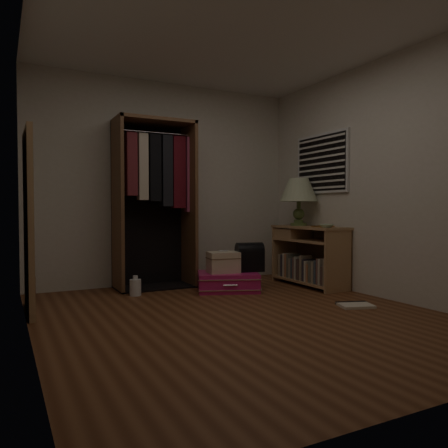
# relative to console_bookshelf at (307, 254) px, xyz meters

# --- Properties ---
(ground) EXTENTS (4.00, 4.00, 0.00)m
(ground) POSITION_rel_console_bookshelf_xyz_m (-1.53, -1.04, -0.39)
(ground) COLOR brown
(ground) RESTS_ON ground
(room_walls) EXTENTS (3.52, 4.02, 2.60)m
(room_walls) POSITION_rel_console_bookshelf_xyz_m (-1.46, -1.00, 1.11)
(room_walls) COLOR beige
(room_walls) RESTS_ON ground
(console_bookshelf) EXTENTS (0.42, 1.12, 0.75)m
(console_bookshelf) POSITION_rel_console_bookshelf_xyz_m (0.00, 0.00, 0.00)
(console_bookshelf) COLOR #A97C51
(console_bookshelf) RESTS_ON ground
(open_wardrobe) EXTENTS (0.99, 0.50, 2.05)m
(open_wardrobe) POSITION_rel_console_bookshelf_xyz_m (-1.76, 0.73, 0.82)
(open_wardrobe) COLOR brown
(open_wardrobe) RESTS_ON ground
(floor_mirror) EXTENTS (0.06, 0.80, 1.70)m
(floor_mirror) POSITION_rel_console_bookshelf_xyz_m (-3.24, -0.04, 0.46)
(floor_mirror) COLOR #9C744B
(floor_mirror) RESTS_ON ground
(pink_suitcase) EXTENTS (0.86, 0.75, 0.22)m
(pink_suitcase) POSITION_rel_console_bookshelf_xyz_m (-1.08, 0.09, -0.28)
(pink_suitcase) COLOR #BE175F
(pink_suitcase) RESTS_ON ground
(train_case) EXTENTS (0.40, 0.30, 0.26)m
(train_case) POSITION_rel_console_bookshelf_xyz_m (-1.15, 0.10, -0.05)
(train_case) COLOR beige
(train_case) RESTS_ON pink_suitcase
(black_bag) EXTENTS (0.36, 0.27, 0.35)m
(black_bag) POSITION_rel_console_bookshelf_xyz_m (-0.81, 0.06, 0.00)
(black_bag) COLOR black
(black_bag) RESTS_ON pink_suitcase
(table_lamp) EXTENTS (0.63, 0.63, 0.62)m
(table_lamp) POSITION_rel_console_bookshelf_xyz_m (0.01, 0.18, 0.81)
(table_lamp) COLOR #43592B
(table_lamp) RESTS_ON console_bookshelf
(brass_tray) EXTENTS (0.35, 0.35, 0.02)m
(brass_tray) POSITION_rel_console_bookshelf_xyz_m (0.01, -0.30, 0.37)
(brass_tray) COLOR #B37E45
(brass_tray) RESTS_ON console_bookshelf
(ceramic_bowl) EXTENTS (0.16, 0.16, 0.04)m
(ceramic_bowl) POSITION_rel_console_bookshelf_xyz_m (-0.04, -0.42, 0.38)
(ceramic_bowl) COLOR #B2D6B8
(ceramic_bowl) RESTS_ON console_bookshelf
(white_jug) EXTENTS (0.13, 0.13, 0.22)m
(white_jug) POSITION_rel_console_bookshelf_xyz_m (-2.14, 0.32, -0.30)
(white_jug) COLOR silver
(white_jug) RESTS_ON ground
(floor_book) EXTENTS (0.39, 0.35, 0.03)m
(floor_book) POSITION_rel_console_bookshelf_xyz_m (-0.34, -1.20, -0.38)
(floor_book) COLOR beige
(floor_book) RESTS_ON ground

